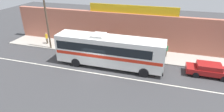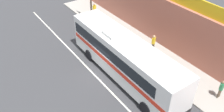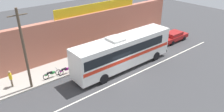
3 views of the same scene
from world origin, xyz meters
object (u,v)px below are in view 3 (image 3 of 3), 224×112
object	(u,v)px
parked_car	(174,36)
utility_pole	(24,49)
pedestrian_far_right	(135,35)
intercity_bus	(123,50)
pedestrian_far_left	(91,48)
motorcycle_green	(66,70)
pedestrian_by_curb	(11,78)
motorcycle_red	(52,73)

from	to	relation	value
parked_car	utility_pole	bearing A→B (deg)	175.74
pedestrian_far_right	intercity_bus	bearing A→B (deg)	-145.38
pedestrian_far_left	motorcycle_green	bearing A→B (deg)	-157.51
utility_pole	motorcycle_green	distance (m)	5.05
utility_pole	pedestrian_far_right	world-z (taller)	utility_pole
pedestrian_by_curb	motorcycle_green	bearing A→B (deg)	-12.68
intercity_bus	motorcycle_green	world-z (taller)	intercity_bus
pedestrian_far_right	pedestrian_far_left	bearing A→B (deg)	178.89
parked_car	pedestrian_far_left	bearing A→B (deg)	163.92
intercity_bus	motorcycle_red	distance (m)	7.75
motorcycle_red	pedestrian_far_left	bearing A→B (deg)	15.07
pedestrian_by_curb	intercity_bus	bearing A→B (deg)	-19.37
pedestrian_by_curb	pedestrian_far_right	xyz separation A→B (m)	(16.89, 0.57, -0.04)
motorcycle_red	utility_pole	bearing A→B (deg)	-171.79
utility_pole	motorcycle_red	world-z (taller)	utility_pole
utility_pole	pedestrian_by_curb	bearing A→B (deg)	138.79
intercity_bus	utility_pole	size ratio (longest dim) A/B	1.61
motorcycle_red	pedestrian_far_left	distance (m)	6.15
intercity_bus	utility_pole	xyz separation A→B (m)	(-9.27, 2.54, 1.95)
motorcycle_green	pedestrian_by_curb	bearing A→B (deg)	167.32
utility_pole	pedestrian_by_curb	size ratio (longest dim) A/B	4.51
pedestrian_far_left	pedestrian_far_right	world-z (taller)	pedestrian_far_left
motorcycle_green	pedestrian_far_right	bearing A→B (deg)	8.20
intercity_bus	parked_car	distance (m)	10.80
parked_car	motorcycle_red	size ratio (longest dim) A/B	2.34
intercity_bus	pedestrian_by_curb	bearing A→B (deg)	160.63
pedestrian_far_left	pedestrian_by_curb	world-z (taller)	pedestrian_far_left
motorcycle_green	motorcycle_red	size ratio (longest dim) A/B	0.95
motorcycle_red	pedestrian_far_right	distance (m)	13.37
intercity_bus	pedestrian_by_curb	distance (m)	11.33
utility_pole	motorcycle_red	distance (m)	4.12
intercity_bus	motorcycle_green	xyz separation A→B (m)	(-5.59, 2.60, -1.50)
pedestrian_far_left	pedestrian_far_right	distance (m)	7.37
pedestrian_far_left	pedestrian_by_curb	bearing A→B (deg)	-175.74
parked_car	motorcycle_green	xyz separation A→B (m)	(-16.26, 1.55, -0.17)
utility_pole	motorcycle_green	size ratio (longest dim) A/B	4.03
pedestrian_far_right	pedestrian_by_curb	bearing A→B (deg)	-178.08
pedestrian_far_left	motorcycle_red	bearing A→B (deg)	-164.93
parked_car	intercity_bus	bearing A→B (deg)	-174.38
motorcycle_red	pedestrian_by_curb	xyz separation A→B (m)	(-3.61, 0.88, 0.54)
motorcycle_red	pedestrian_far_right	world-z (taller)	pedestrian_far_right
motorcycle_green	pedestrian_far_left	world-z (taller)	pedestrian_far_left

